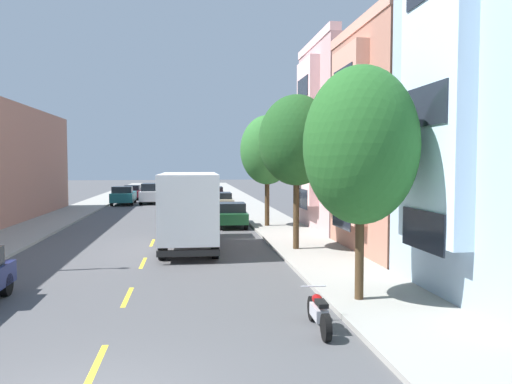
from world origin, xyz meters
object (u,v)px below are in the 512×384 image
object	(u,v)px
parked_sedan_red	(215,193)
parked_pickup_orange	(210,189)
parked_hatchback_burgundy	(132,192)
street_tree_second	(296,141)
parked_hatchback_forest	(232,215)
parked_pickup_teal	(123,196)
street_tree_nearest	(361,146)
delivery_box_truck	(189,206)
parked_sedan_champagne	(221,201)
moving_white_sedan	(151,193)
parked_motorcycle	(319,313)
street_tree_third	(267,150)

from	to	relation	value
parked_sedan_red	parked_pickup_orange	size ratio (longest dim) A/B	0.85
parked_sedan_red	parked_pickup_orange	bearing A→B (deg)	91.57
parked_hatchback_burgundy	street_tree_second	bearing A→B (deg)	-72.40
parked_hatchback_forest	parked_pickup_orange	distance (m)	29.67
parked_pickup_teal	parked_hatchback_forest	xyz separation A→B (m)	(8.64, -17.93, -0.07)
street_tree_second	street_tree_nearest	bearing A→B (deg)	-90.00
delivery_box_truck	parked_sedan_champagne	world-z (taller)	delivery_box_truck
parked_hatchback_forest	parked_pickup_orange	world-z (taller)	parked_pickup_orange
parked_hatchback_burgundy	moving_white_sedan	world-z (taller)	moving_white_sedan
parked_hatchback_burgundy	moving_white_sedan	distance (m)	6.36
parked_hatchback_forest	parked_motorcycle	world-z (taller)	parked_hatchback_forest
parked_pickup_teal	parked_sedan_champagne	bearing A→B (deg)	-35.66
parked_sedan_red	parked_pickup_teal	bearing A→B (deg)	-153.84
street_tree_second	moving_white_sedan	xyz separation A→B (m)	(-8.20, 27.73, -3.86)
parked_hatchback_burgundy	moving_white_sedan	bearing A→B (deg)	-67.24
street_tree_nearest	parked_sedan_champagne	bearing A→B (deg)	93.90
street_tree_nearest	street_tree_third	bearing A→B (deg)	90.00
street_tree_second	parked_hatchback_forest	distance (m)	10.01
street_tree_third	parked_sedan_red	xyz separation A→B (m)	(-1.98, 22.91, -3.89)
street_tree_nearest	parked_sedan_red	bearing A→B (deg)	92.87
parked_sedan_red	parked_hatchback_forest	size ratio (longest dim) A/B	1.12
delivery_box_truck	street_tree_third	bearing A→B (deg)	55.48
parked_hatchback_burgundy	parked_sedan_red	bearing A→B (deg)	-15.87
delivery_box_truck	parked_hatchback_burgundy	distance (m)	32.65
moving_white_sedan	parked_pickup_orange	bearing A→B (deg)	60.95
parked_pickup_teal	parked_pickup_orange	bearing A→B (deg)	54.01
parked_sedan_red	parked_motorcycle	bearing A→B (deg)	-89.55
street_tree_nearest	parked_motorcycle	world-z (taller)	street_tree_nearest
parked_hatchback_burgundy	parked_hatchback_forest	distance (m)	26.14
street_tree_third	parked_pickup_orange	distance (m)	30.67
street_tree_nearest	parked_sedan_red	distance (m)	39.56
parked_hatchback_forest	parked_pickup_orange	size ratio (longest dim) A/B	0.76
street_tree_third	parked_sedan_red	bearing A→B (deg)	94.93
parked_pickup_orange	moving_white_sedan	xyz separation A→B (m)	(-6.02, -10.84, 0.16)
parked_sedan_red	parked_sedan_champagne	world-z (taller)	same
parked_motorcycle	street_tree_third	bearing A→B (deg)	84.88
street_tree_third	parked_sedan_champagne	size ratio (longest dim) A/B	1.45
street_tree_nearest	parked_hatchback_burgundy	bearing A→B (deg)	104.30
parked_motorcycle	parked_sedan_red	bearing A→B (deg)	90.45
parked_sedan_red	parked_pickup_orange	xyz separation A→B (m)	(-0.20, 7.45, 0.08)
street_tree_second	delivery_box_truck	xyz separation A→B (m)	(-4.60, 1.53, -2.91)
street_tree_nearest	parked_motorcycle	size ratio (longest dim) A/B	3.10
street_tree_nearest	delivery_box_truck	size ratio (longest dim) A/B	0.79
parked_hatchback_burgundy	moving_white_sedan	xyz separation A→B (m)	(2.46, -5.86, 0.23)
street_tree_second	delivery_box_truck	world-z (taller)	street_tree_second
street_tree_second	parked_sedan_champagne	distance (m)	21.06
delivery_box_truck	parked_pickup_teal	distance (m)	26.06
parked_pickup_teal	parked_hatchback_forest	world-z (taller)	parked_pickup_teal
street_tree_nearest	delivery_box_truck	distance (m)	11.04
parked_sedan_champagne	delivery_box_truck	bearing A→B (deg)	-97.90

